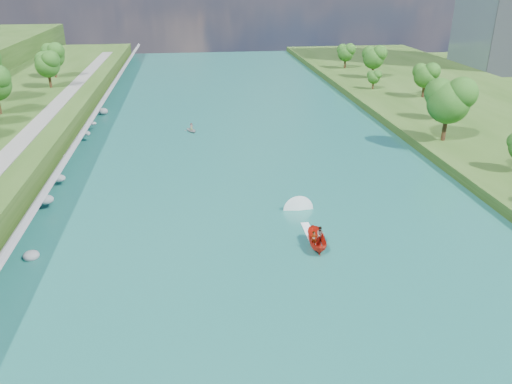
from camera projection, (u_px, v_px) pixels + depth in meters
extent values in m
plane|color=#2D5119|center=(276.00, 254.00, 50.22)|extent=(260.00, 260.00, 0.00)
cube|color=#17584D|center=(252.00, 179.00, 68.35)|extent=(55.00, 240.00, 0.10)
cube|color=slate|center=(54.00, 177.00, 64.57)|extent=(3.54, 236.00, 4.05)
ellipsoid|color=gray|center=(31.00, 256.00, 49.27)|extent=(1.60, 1.61, 0.97)
ellipsoid|color=gray|center=(46.00, 200.00, 59.40)|extent=(1.83, 1.51, 1.10)
ellipsoid|color=gray|center=(59.00, 178.00, 65.99)|extent=(1.68, 1.40, 0.94)
ellipsoid|color=gray|center=(67.00, 156.00, 72.41)|extent=(1.07, 0.94, 0.69)
ellipsoid|color=gray|center=(88.00, 134.00, 83.20)|extent=(0.93, 1.12, 0.71)
ellipsoid|color=gray|center=(93.00, 123.00, 89.31)|extent=(1.04, 1.12, 0.58)
ellipsoid|color=gray|center=(103.00, 111.00, 99.35)|extent=(1.82, 1.67, 1.35)
ellipsoid|color=#195015|center=(48.00, 66.00, 104.83)|extent=(5.41, 5.41, 9.02)
ellipsoid|color=#195015|center=(53.00, 57.00, 115.02)|extent=(5.61, 5.61, 9.35)
ellipsoid|color=#195015|center=(448.00, 104.00, 77.19)|extent=(7.05, 7.05, 11.75)
ellipsoid|color=#195015|center=(441.00, 98.00, 89.61)|extent=(4.68, 4.68, 7.80)
ellipsoid|color=#195015|center=(425.00, 77.00, 105.34)|extent=(5.14, 5.14, 8.57)
ellipsoid|color=#195015|center=(374.00, 78.00, 113.50)|extent=(3.03, 3.03, 5.06)
ellipsoid|color=#195015|center=(374.00, 59.00, 124.81)|extent=(5.67, 5.67, 9.44)
ellipsoid|color=#195015|center=(346.00, 54.00, 137.93)|extent=(4.73, 4.73, 7.89)
imported|color=red|center=(317.00, 240.00, 50.97)|extent=(1.87, 4.49, 1.70)
imported|color=#66605B|center=(314.00, 239.00, 50.42)|extent=(0.66, 0.47, 1.70)
imported|color=#66605B|center=(320.00, 234.00, 51.35)|extent=(0.95, 0.81, 1.71)
cube|color=white|center=(310.00, 233.00, 54.03)|extent=(0.90, 5.00, 0.06)
imported|color=gray|center=(192.00, 130.00, 88.61)|extent=(2.79, 3.27, 0.57)
imported|color=#66605B|center=(191.00, 127.00, 88.37)|extent=(0.71, 0.60, 1.25)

